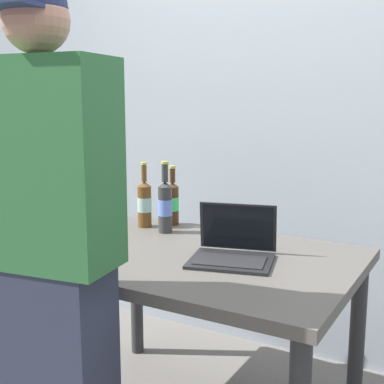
{
  "coord_description": "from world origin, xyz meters",
  "views": [
    {
      "loc": [
        0.98,
        -1.73,
        1.34
      ],
      "look_at": [
        -0.01,
        0.0,
        0.99
      ],
      "focal_mm": 48.44,
      "sensor_mm": 36.0,
      "label": 1
    }
  ],
  "objects_px": {
    "beer_bottle_green": "(173,202)",
    "person_figure": "(48,265)",
    "beer_bottle_dark": "(165,205)",
    "laptop": "(233,249)",
    "beer_bottle_brown": "(144,203)"
  },
  "relations": [
    {
      "from": "laptop",
      "to": "beer_bottle_dark",
      "type": "height_order",
      "value": "beer_bottle_dark"
    },
    {
      "from": "beer_bottle_dark",
      "to": "beer_bottle_brown",
      "type": "distance_m",
      "value": 0.15
    },
    {
      "from": "beer_bottle_dark",
      "to": "beer_bottle_green",
      "type": "xyz_separation_m",
      "value": [
        -0.05,
        0.15,
        -0.02
      ]
    },
    {
      "from": "beer_bottle_dark",
      "to": "person_figure",
      "type": "distance_m",
      "value": 0.88
    },
    {
      "from": "beer_bottle_dark",
      "to": "person_figure",
      "type": "relative_size",
      "value": 0.2
    },
    {
      "from": "beer_bottle_green",
      "to": "person_figure",
      "type": "xyz_separation_m",
      "value": [
        0.19,
        -1.02,
        -0.0
      ]
    },
    {
      "from": "beer_bottle_green",
      "to": "laptop",
      "type": "bearing_deg",
      "value": -36.02
    },
    {
      "from": "laptop",
      "to": "beer_bottle_green",
      "type": "relative_size",
      "value": 1.26
    },
    {
      "from": "beer_bottle_green",
      "to": "beer_bottle_dark",
      "type": "bearing_deg",
      "value": -70.83
    },
    {
      "from": "beer_bottle_green",
      "to": "beer_bottle_brown",
      "type": "relative_size",
      "value": 0.93
    },
    {
      "from": "beer_bottle_brown",
      "to": "person_figure",
      "type": "xyz_separation_m",
      "value": [
        0.28,
        -0.91,
        -0.01
      ]
    },
    {
      "from": "laptop",
      "to": "beer_bottle_brown",
      "type": "xyz_separation_m",
      "value": [
        -0.6,
        0.26,
        0.08
      ]
    },
    {
      "from": "beer_bottle_green",
      "to": "person_figure",
      "type": "distance_m",
      "value": 1.03
    },
    {
      "from": "beer_bottle_dark",
      "to": "beer_bottle_green",
      "type": "relative_size",
      "value": 1.14
    },
    {
      "from": "beer_bottle_green",
      "to": "beer_bottle_brown",
      "type": "distance_m",
      "value": 0.14
    }
  ]
}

